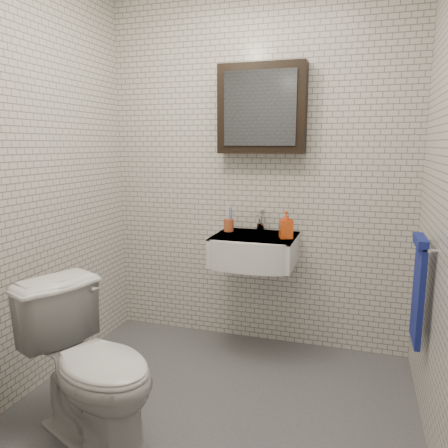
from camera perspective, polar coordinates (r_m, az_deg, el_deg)
ground at (r=2.64m, az=-1.59°, el=-23.23°), size 2.20×2.00×0.01m
room_shell at (r=2.19m, az=-1.78°, el=10.45°), size 2.22×2.02×2.51m
washbasin at (r=2.97m, az=3.88°, el=-3.41°), size 0.55×0.50×0.20m
faucet at (r=3.13m, az=4.76°, el=0.29°), size 0.06×0.20×0.15m
mirror_cabinet at (r=3.08m, az=4.97°, el=14.74°), size 0.60×0.15×0.60m
towel_rail at (r=2.55m, az=24.10°, el=-7.38°), size 0.09×0.30×0.58m
toothbrush_cup at (r=3.12m, az=0.62°, el=-0.06°), size 0.08×0.08×0.20m
soap_bottle at (r=2.91m, az=8.12°, el=-0.07°), size 0.11×0.11×0.18m
toilet at (r=2.34m, az=-16.85°, el=-17.33°), size 0.88×0.70×0.78m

